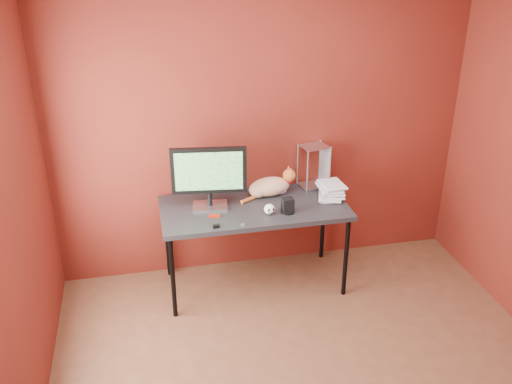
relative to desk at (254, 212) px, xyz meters
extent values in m
cube|color=#581710|center=(0.15, 0.38, 0.60)|extent=(3.50, 0.02, 2.60)
cube|color=black|center=(0.00, 0.00, 0.03)|extent=(1.50, 0.70, 0.04)
cylinder|color=black|center=(-0.70, -0.30, -0.34)|extent=(0.04, 0.04, 0.71)
cylinder|color=black|center=(0.70, -0.30, -0.34)|extent=(0.04, 0.04, 0.71)
cylinder|color=black|center=(-0.70, 0.30, -0.34)|extent=(0.04, 0.04, 0.71)
cylinder|color=black|center=(0.70, 0.30, -0.34)|extent=(0.04, 0.04, 0.71)
cube|color=#BCBCC1|center=(-0.35, 0.05, 0.06)|extent=(0.30, 0.22, 0.02)
cylinder|color=black|center=(-0.35, 0.05, 0.13)|extent=(0.04, 0.04, 0.12)
cube|color=black|center=(-0.35, 0.05, 0.37)|extent=(0.59, 0.11, 0.38)
cube|color=#154F17|center=(-0.35, 0.05, 0.37)|extent=(0.52, 0.07, 0.32)
ellipsoid|color=#C56529|center=(0.17, 0.17, 0.13)|extent=(0.35, 0.21, 0.16)
ellipsoid|color=#C56529|center=(0.07, 0.16, 0.11)|extent=(0.17, 0.16, 0.13)
sphere|color=white|center=(0.27, 0.18, 0.10)|extent=(0.11, 0.11, 0.11)
sphere|color=#CD6628|center=(0.34, 0.19, 0.21)|extent=(0.11, 0.11, 0.11)
cone|color=#CD6628|center=(0.35, 0.16, 0.26)|extent=(0.04, 0.04, 0.04)
cone|color=#CD6628|center=(0.34, 0.21, 0.26)|extent=(0.04, 0.04, 0.04)
cylinder|color=#B10B21|center=(0.32, 0.18, 0.16)|extent=(0.08, 0.08, 0.01)
cylinder|color=#CD6628|center=(-0.01, 0.10, 0.07)|extent=(0.17, 0.12, 0.03)
ellipsoid|color=white|center=(0.09, -0.16, 0.09)|extent=(0.09, 0.09, 0.08)
ellipsoid|color=black|center=(0.07, -0.20, 0.10)|extent=(0.02, 0.01, 0.03)
ellipsoid|color=black|center=(0.11, -0.20, 0.10)|extent=(0.02, 0.01, 0.03)
cube|color=black|center=(0.09, -0.20, 0.08)|extent=(0.05, 0.01, 0.00)
cylinder|color=black|center=(0.24, -0.16, 0.06)|extent=(0.11, 0.11, 0.02)
cube|color=black|center=(0.24, -0.16, 0.12)|extent=(0.09, 0.08, 0.11)
imported|color=beige|center=(0.57, 0.06, 0.17)|extent=(0.25, 0.29, 0.25)
imported|color=beige|center=(0.57, 0.06, 0.42)|extent=(0.23, 0.28, 0.25)
imported|color=beige|center=(0.57, 0.06, 0.66)|extent=(0.21, 0.27, 0.25)
imported|color=beige|center=(0.57, 0.06, 0.91)|extent=(0.19, 0.25, 0.25)
imported|color=beige|center=(0.57, 0.06, 1.16)|extent=(0.20, 0.26, 0.25)
cylinder|color=#BCBCC1|center=(0.47, 0.18, 0.24)|extent=(0.01, 0.01, 0.38)
cylinder|color=#BCBCC1|center=(0.69, 0.18, 0.24)|extent=(0.01, 0.01, 0.38)
cylinder|color=#BCBCC1|center=(0.47, 0.36, 0.24)|extent=(0.01, 0.01, 0.38)
cylinder|color=#BCBCC1|center=(0.69, 0.36, 0.24)|extent=(0.01, 0.01, 0.38)
cube|color=#BCBCC1|center=(0.58, 0.27, 0.06)|extent=(0.25, 0.22, 0.01)
cube|color=#BCBCC1|center=(0.58, 0.27, 0.42)|extent=(0.25, 0.22, 0.01)
cube|color=#A31F0C|center=(-0.34, -0.12, 0.06)|extent=(0.09, 0.03, 0.02)
cube|color=black|center=(-0.35, -0.29, 0.06)|extent=(0.05, 0.03, 0.02)
cylinder|color=#BCBCC1|center=(-0.14, -0.29, 0.05)|extent=(0.04, 0.04, 0.00)
camera|label=1|loc=(-0.84, -4.01, 2.13)|focal=40.00mm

